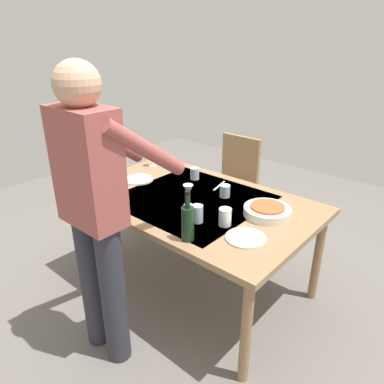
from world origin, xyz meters
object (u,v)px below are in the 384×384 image
Objects in this scene: water_cup_far_left at (195,173)px; dinner_plate_near at (139,179)px; wine_glass_right at (152,155)px; water_cup_near_right at (225,191)px; dining_table at (192,206)px; wine_bottle at (188,222)px; chair_near at (234,179)px; dinner_plate_far at (246,238)px; person_server at (95,206)px; serving_bowl_pasta at (267,211)px; wine_glass_left at (188,191)px; water_cup_near_left at (225,217)px; water_cup_far_right at (197,214)px.

dinner_plate_near is at bearing 44.11° from water_cup_far_left.
water_cup_near_right is (-0.86, 0.11, -0.06)m from wine_glass_right.
wine_bottle reaches higher than dining_table.
dinner_plate_far is at bearing 127.24° from chair_near.
dinner_plate_near is at bearing -53.92° from person_server.
wine_glass_right is 0.66× the size of dinner_plate_far.
wine_bottle is 1.26m from wine_glass_right.
serving_bowl_pasta reaches higher than dining_table.
person_server is 7.34× the size of dinner_plate_near.
person_server reaches higher than dining_table.
dining_table is at bearing -88.63° from person_server.
water_cup_far_left is at bearing -178.80° from wine_glass_right.
water_cup_far_left is 0.41× the size of dinner_plate_far.
wine_glass_left is 0.61m from dinner_plate_near.
wine_bottle is 3.18× the size of water_cup_far_left.
water_cup_near_left is (-0.38, -0.63, -0.18)m from person_server.
wine_bottle is 0.43m from wine_glass_left.
serving_bowl_pasta is at bearing -108.72° from wine_bottle.
water_cup_far_right is 0.45m from serving_bowl_pasta.
water_cup_far_right reaches higher than water_cup_far_left.
water_cup_far_right is at bearing 51.61° from serving_bowl_pasta.
dinner_plate_near reaches higher than dining_table.
water_cup_near_right is (-0.42, 0.73, 0.24)m from chair_near.
person_server reaches higher than water_cup_near_left.
wine_glass_right is 1.24m from serving_bowl_pasta.
person_server is 7.34× the size of dinner_plate_far.
water_cup_far_right is (-0.95, 0.51, -0.05)m from wine_glass_right.
dining_table is 1.86× the size of chair_near.
water_cup_far_left reaches higher than dinner_plate_near.
dining_table is at bearing 106.39° from chair_near.
dinner_plate_far is (-0.81, 0.50, -0.04)m from water_cup_far_left.
person_server is at bearing 91.37° from dining_table.
chair_near is 1.14m from serving_bowl_pasta.
water_cup_near_left reaches higher than dining_table.
water_cup_far_right is at bearing 26.57° from water_cup_near_left.
person_server is 19.44× the size of water_cup_near_right.
water_cup_near_left is at bearing -153.43° from water_cup_far_right.
wine_glass_right is (0.76, -0.38, 0.00)m from wine_glass_left.
wine_glass_left is 0.30m from water_cup_near_right.
water_cup_near_left and water_cup_far_right have the same top height.
wine_glass_left is at bearing 171.85° from dinner_plate_near.
chair_near is at bearing -72.34° from wine_glass_left.
wine_glass_right is (0.72, -1.07, -0.13)m from person_server.
dining_table is at bearing -43.45° from water_cup_far_right.
water_cup_near_left is at bearing 170.94° from wine_glass_left.
dinner_plate_near is (0.94, -0.14, -0.05)m from water_cup_near_left.
person_server is 0.84m from dinner_plate_far.
person_server is at bearing 67.75° from water_cup_far_right.
water_cup_far_left is 0.95m from dinner_plate_far.
wine_glass_right reaches higher than dinner_plate_far.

